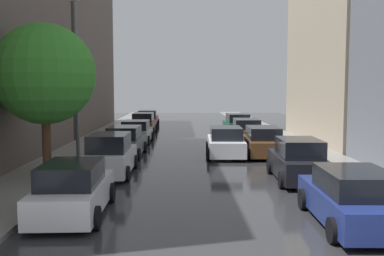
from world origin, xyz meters
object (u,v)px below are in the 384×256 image
(car_midroad, at_px, (226,142))
(parked_car_right_fourth, at_px, (246,132))
(parked_car_right_fifth, at_px, (237,125))
(lamp_post_left, at_px, (76,70))
(parked_car_left_nearest, at_px, (73,190))
(parked_car_left_fourth, at_px, (136,132))
(parked_car_left_second, at_px, (110,156))
(parked_car_left_third, at_px, (125,142))
(parked_car_right_third, at_px, (263,142))
(parked_car_left_sixth, at_px, (148,119))
(street_tree_left, at_px, (45,74))
(parked_car_right_nearest, at_px, (354,199))
(parked_car_left_fifth, at_px, (144,124))
(parked_car_right_second, at_px, (298,161))

(car_midroad, bearing_deg, parked_car_right_fourth, -16.68)
(parked_car_right_fourth, distance_m, parked_car_right_fifth, 5.68)
(car_midroad, bearing_deg, lamp_post_left, 114.91)
(parked_car_left_nearest, height_order, parked_car_left_fourth, parked_car_left_nearest)
(parked_car_left_second, bearing_deg, parked_car_left_third, 0.92)
(parked_car_left_fourth, relative_size, parked_car_right_third, 0.84)
(parked_car_left_nearest, distance_m, parked_car_left_fourth, 17.13)
(parked_car_left_nearest, xyz_separation_m, parked_car_left_sixth, (-0.09, 29.85, 0.00))
(parked_car_left_second, distance_m, parked_car_left_third, 5.26)
(parked_car_left_sixth, height_order, street_tree_left, street_tree_left)
(parked_car_left_third, height_order, parked_car_right_fifth, parked_car_right_fifth)
(parked_car_right_nearest, distance_m, car_midroad, 12.40)
(parked_car_left_sixth, bearing_deg, car_midroad, -164.05)
(parked_car_left_sixth, relative_size, car_midroad, 1.04)
(parked_car_left_fourth, bearing_deg, parked_car_left_nearest, -178.63)
(parked_car_right_fourth, bearing_deg, parked_car_left_third, 129.15)
(parked_car_left_fifth, xyz_separation_m, parked_car_right_nearest, (7.74, -24.50, -0.07))
(street_tree_left, bearing_deg, parked_car_right_nearest, -32.63)
(parked_car_left_third, relative_size, lamp_post_left, 0.56)
(parked_car_left_nearest, bearing_deg, parked_car_right_nearest, -98.92)
(parked_car_right_fourth, xyz_separation_m, street_tree_left, (-9.91, -11.52, 3.50))
(parked_car_left_second, bearing_deg, parked_car_left_fifth, 0.67)
(parked_car_left_fourth, bearing_deg, parked_car_right_third, -125.98)
(parked_car_right_third, bearing_deg, parked_car_right_fifth, 1.93)
(parked_car_left_fifth, height_order, parked_car_right_third, parked_car_left_fifth)
(parked_car_left_nearest, relative_size, street_tree_left, 0.69)
(lamp_post_left, bearing_deg, parked_car_left_sixth, 85.73)
(parked_car_left_nearest, relative_size, parked_car_right_third, 0.88)
(parked_car_right_third, relative_size, parked_car_right_fourth, 1.05)
(parked_car_left_second, relative_size, parked_car_left_fifth, 1.00)
(parked_car_left_nearest, xyz_separation_m, parked_car_right_nearest, (7.80, -1.09, -0.02))
(parked_car_left_third, height_order, parked_car_left_fifth, parked_car_left_fifth)
(parked_car_right_fourth, bearing_deg, parked_car_right_second, -176.68)
(lamp_post_left, bearing_deg, parked_car_left_fifth, 83.42)
(parked_car_left_fourth, distance_m, parked_car_right_fourth, 7.45)
(parked_car_left_third, distance_m, parked_car_left_sixth, 18.55)
(parked_car_left_second, distance_m, car_midroad, 7.44)
(parked_car_left_fourth, relative_size, parked_car_right_second, 0.93)
(parked_car_left_sixth, height_order, parked_car_right_nearest, parked_car_left_sixth)
(parked_car_right_fourth, bearing_deg, parked_car_left_nearest, 158.09)
(street_tree_left, bearing_deg, parked_car_right_fourth, 49.31)
(parked_car_right_nearest, bearing_deg, street_tree_left, 59.41)
(parked_car_right_third, bearing_deg, parked_car_right_nearest, -177.04)
(parked_car_left_second, bearing_deg, car_midroad, -46.60)
(parked_car_left_fourth, bearing_deg, parked_car_left_second, -178.25)
(parked_car_left_second, bearing_deg, parked_car_right_third, -54.40)
(parked_car_right_second, bearing_deg, parked_car_left_fifth, 24.93)
(parked_car_left_third, xyz_separation_m, street_tree_left, (-2.44, -5.88, 3.50))
(parked_car_left_third, height_order, parked_car_right_fourth, parked_car_left_third)
(parked_car_left_fifth, relative_size, parked_car_left_sixth, 0.92)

